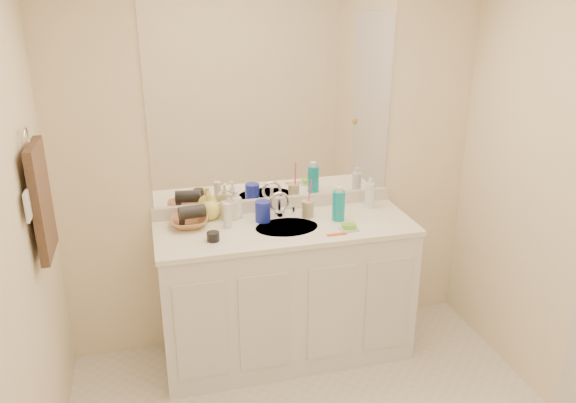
{
  "coord_description": "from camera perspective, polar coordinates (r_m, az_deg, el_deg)",
  "views": [
    {
      "loc": [
        -0.75,
        -1.9,
        2.19
      ],
      "look_at": [
        0.0,
        0.97,
        1.05
      ],
      "focal_mm": 35.0,
      "sensor_mm": 36.0,
      "label": 1
    }
  ],
  "objects": [
    {
      "name": "countertop",
      "position": [
        3.29,
        -0.22,
        -2.71
      ],
      "size": [
        1.52,
        0.57,
        0.03
      ],
      "primitive_type": "cube",
      "color": "white",
      "rests_on": "vanity_cabinet"
    },
    {
      "name": "soap_bottle_yellow",
      "position": [
        3.39,
        -7.99,
        -0.43
      ],
      "size": [
        0.17,
        0.17,
        0.17
      ],
      "primitive_type": "imported",
      "rotation": [
        0.0,
        0.0,
        -0.35
      ],
      "color": "#F0E45D",
      "rests_on": "countertop"
    },
    {
      "name": "towel_ring",
      "position": [
        2.8,
        -25.05,
        5.81
      ],
      "size": [
        0.01,
        0.11,
        0.11
      ],
      "primitive_type": "torus",
      "rotation": [
        0.0,
        1.57,
        0.0
      ],
      "color": "silver",
      "rests_on": "wall_left"
    },
    {
      "name": "soap_bottle_white",
      "position": [
        3.38,
        -5.22,
        -0.24
      ],
      "size": [
        0.09,
        0.09,
        0.18
      ],
      "primitive_type": "imported",
      "rotation": [
        0.0,
        0.0,
        -0.37
      ],
      "color": "white",
      "rests_on": "countertop"
    },
    {
      "name": "dark_jar",
      "position": [
        3.12,
        -7.62,
        -3.55
      ],
      "size": [
        0.09,
        0.09,
        0.05
      ],
      "primitive_type": "cylinder",
      "rotation": [
        0.0,
        0.0,
        -0.3
      ],
      "color": "black",
      "rests_on": "countertop"
    },
    {
      "name": "sink_basin",
      "position": [
        3.28,
        -0.13,
        -2.79
      ],
      "size": [
        0.37,
        0.37,
        0.02
      ],
      "primitive_type": "cylinder",
      "color": "beige",
      "rests_on": "countertop"
    },
    {
      "name": "wall_back",
      "position": [
        3.43,
        -1.38,
        4.22
      ],
      "size": [
        2.6,
        0.02,
        2.4
      ],
      "primitive_type": "cube",
      "color": "#F9E7C3",
      "rests_on": "floor"
    },
    {
      "name": "mouthwash_bottle",
      "position": [
        3.35,
        5.16,
        -0.43
      ],
      "size": [
        0.09,
        0.09,
        0.18
      ],
      "primitive_type": "cylinder",
      "rotation": [
        0.0,
        0.0,
        0.22
      ],
      "color": "#0D9AA6",
      "rests_on": "countertop"
    },
    {
      "name": "switch_plate",
      "position": [
        2.68,
        -24.94,
        -0.42
      ],
      "size": [
        0.01,
        0.08,
        0.13
      ],
      "primitive_type": "cube",
      "color": "white",
      "rests_on": "wall_left"
    },
    {
      "name": "faucet",
      "position": [
        3.41,
        -0.89,
        -0.59
      ],
      "size": [
        0.02,
        0.02,
        0.11
      ],
      "primitive_type": "cylinder",
      "color": "silver",
      "rests_on": "countertop"
    },
    {
      "name": "backsplash",
      "position": [
        3.51,
        -1.28,
        -0.23
      ],
      "size": [
        1.52,
        0.03,
        0.08
      ],
      "primitive_type": "cube",
      "color": "silver",
      "rests_on": "countertop"
    },
    {
      "name": "soap_bottle_cream",
      "position": [
        3.37,
        -6.03,
        -0.48
      ],
      "size": [
        0.1,
        0.1,
        0.17
      ],
      "primitive_type": "imported",
      "rotation": [
        0.0,
        0.0,
        0.41
      ],
      "color": "beige",
      "rests_on": "countertop"
    },
    {
      "name": "vanity_cabinet",
      "position": [
        3.49,
        -0.21,
        -9.33
      ],
      "size": [
        1.5,
        0.55,
        0.85
      ],
      "primitive_type": "cube",
      "color": "white",
      "rests_on": "floor"
    },
    {
      "name": "toothbrush",
      "position": [
        3.37,
        2.21,
        0.84
      ],
      "size": [
        0.02,
        0.04,
        0.18
      ],
      "primitive_type": "cylinder",
      "rotation": [
        0.14,
        0.0,
        0.41
      ],
      "color": "#E43C76",
      "rests_on": "tan_cup"
    },
    {
      "name": "mirror",
      "position": [
        3.34,
        -1.41,
        10.12
      ],
      "size": [
        1.48,
        0.01,
        1.2
      ],
      "primitive_type": "cube",
      "color": "white",
      "rests_on": "wall_back"
    },
    {
      "name": "clear_pump_bottle",
      "position": [
        3.57,
        8.28,
        0.61
      ],
      "size": [
        0.06,
        0.06,
        0.16
      ],
      "primitive_type": "cylinder",
      "rotation": [
        0.0,
        0.0,
        0.03
      ],
      "color": "white",
      "rests_on": "countertop"
    },
    {
      "name": "soap_dish",
      "position": [
        3.25,
        6.2,
        -2.8
      ],
      "size": [
        0.11,
        0.09,
        0.01
      ],
      "primitive_type": "cube",
      "rotation": [
        0.0,
        0.0,
        0.12
      ],
      "color": "silver",
      "rests_on": "countertop"
    },
    {
      "name": "green_soap",
      "position": [
        3.24,
        6.21,
        -2.49
      ],
      "size": [
        0.08,
        0.06,
        0.03
      ],
      "primitive_type": "cube",
      "rotation": [
        0.0,
        0.0,
        -0.11
      ],
      "color": "#79D333",
      "rests_on": "soap_dish"
    },
    {
      "name": "wicker_basket",
      "position": [
        3.32,
        -10.01,
        -2.09
      ],
      "size": [
        0.23,
        0.23,
        0.05
      ],
      "primitive_type": "imported",
      "rotation": [
        0.0,
        0.0,
        -0.04
      ],
      "color": "#AB7145",
      "rests_on": "countertop"
    },
    {
      "name": "orange_comb",
      "position": [
        3.18,
        4.97,
        -3.35
      ],
      "size": [
        0.12,
        0.02,
        0.0
      ],
      "primitive_type": "cube",
      "rotation": [
        0.0,
        0.0,
        -0.0
      ],
      "color": "#E24F17",
      "rests_on": "countertop"
    },
    {
      "name": "extra_white_bottle",
      "position": [
        3.26,
        -6.19,
        -1.43
      ],
      "size": [
        0.05,
        0.05,
        0.15
      ],
      "primitive_type": "cylinder",
      "rotation": [
        0.0,
        0.0,
        -0.06
      ],
      "color": "silver",
      "rests_on": "countertop"
    },
    {
      "name": "tan_cup",
      "position": [
        3.4,
        2.02,
        -0.76
      ],
      "size": [
        0.07,
        0.07,
        0.1
      ],
      "primitive_type": "cylinder",
      "rotation": [
        0.0,
        0.0,
        -0.01
      ],
      "color": "tan",
      "rests_on": "countertop"
    },
    {
      "name": "hand_towel",
      "position": [
        2.88,
        -23.76,
        0.1
      ],
      "size": [
        0.04,
        0.32,
        0.55
      ],
      "primitive_type": "cube",
      "color": "#2F2219",
      "rests_on": "towel_ring"
    },
    {
      "name": "blue_mug",
      "position": [
        3.33,
        -2.57,
        -1.0
      ],
      "size": [
        0.12,
        0.12,
        0.13
      ],
      "primitive_type": "cylinder",
      "rotation": [
        0.0,
        0.0,
        -0.34
      ],
      "color": "#1723A1",
      "rests_on": "countertop"
    },
    {
      "name": "hair_dryer",
      "position": [
        3.29,
        -9.73,
        -1.04
      ],
      "size": [
        0.16,
        0.1,
        0.08
      ],
      "primitive_type": "cylinder",
      "rotation": [
        0.0,
        1.57,
        0.14
      ],
      "color": "black",
      "rests_on": "wicker_basket"
    }
  ]
}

